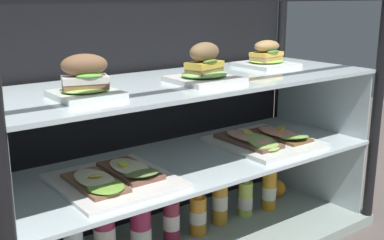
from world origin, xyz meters
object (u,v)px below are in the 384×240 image
(juice_bottle_front_middle, at_px, (105,237))
(juice_bottle_front_right_end, at_px, (198,214))
(open_sandwich_tray_center, at_px, (115,178))
(orange_fruit_beside_bottles, at_px, (277,188))
(plated_roll_sandwich_near_right_corner, at_px, (205,69))
(juice_bottle_near_post, at_px, (171,220))
(plated_roll_sandwich_mid_left, at_px, (85,81))
(plated_roll_sandwich_center, at_px, (267,57))
(juice_bottle_tucked_behind, at_px, (220,199))
(juice_bottle_back_center, at_px, (245,198))
(open_sandwich_tray_near_right_corner, at_px, (264,140))
(juice_bottle_back_right, at_px, (141,229))
(juice_bottle_front_second, at_px, (269,189))

(juice_bottle_front_middle, distance_m, juice_bottle_front_right_end, 0.38)
(open_sandwich_tray_center, distance_m, orange_fruit_beside_bottles, 0.93)
(plated_roll_sandwich_near_right_corner, distance_m, open_sandwich_tray_center, 0.45)
(orange_fruit_beside_bottles, bearing_deg, juice_bottle_near_post, -174.47)
(plated_roll_sandwich_mid_left, xyz_separation_m, open_sandwich_tray_center, (0.09, 0.02, -0.31))
(plated_roll_sandwich_near_right_corner, xyz_separation_m, plated_roll_sandwich_center, (0.41, 0.13, -0.01))
(juice_bottle_tucked_behind, bearing_deg, orange_fruit_beside_bottles, 6.77)
(orange_fruit_beside_bottles, bearing_deg, juice_bottle_tucked_behind, -173.23)
(juice_bottle_front_middle, relative_size, juice_bottle_back_center, 1.15)
(plated_roll_sandwich_mid_left, bearing_deg, open_sandwich_tray_near_right_corner, 2.43)
(open_sandwich_tray_center, relative_size, juice_bottle_front_right_end, 1.83)
(open_sandwich_tray_near_right_corner, bearing_deg, juice_bottle_near_post, 170.02)
(juice_bottle_back_right, bearing_deg, juice_bottle_front_second, -0.68)
(plated_roll_sandwich_center, xyz_separation_m, orange_fruit_beside_bottles, (0.13, 0.03, -0.60))
(plated_roll_sandwich_near_right_corner, bearing_deg, juice_bottle_tucked_behind, 34.33)
(plated_roll_sandwich_mid_left, relative_size, plated_roll_sandwich_center, 0.86)
(plated_roll_sandwich_center, distance_m, juice_bottle_back_right, 0.82)
(plated_roll_sandwich_center, bearing_deg, juice_bottle_front_second, -76.96)
(juice_bottle_front_right_end, xyz_separation_m, orange_fruit_beside_bottles, (0.49, 0.06, -0.04))
(open_sandwich_tray_near_right_corner, xyz_separation_m, juice_bottle_near_post, (-0.39, 0.07, -0.25))
(plated_roll_sandwich_center, relative_size, juice_bottle_front_right_end, 1.02)
(juice_bottle_front_middle, xyz_separation_m, juice_bottle_near_post, (0.26, -0.02, -0.01))
(juice_bottle_front_middle, height_order, juice_bottle_back_right, juice_bottle_back_right)
(juice_bottle_near_post, xyz_separation_m, juice_bottle_tucked_behind, (0.24, 0.02, 0.01))
(juice_bottle_back_center, distance_m, juice_bottle_front_second, 0.12)
(plated_roll_sandwich_near_right_corner, xyz_separation_m, juice_bottle_back_center, (0.30, 0.11, -0.57))
(open_sandwich_tray_near_right_corner, height_order, juice_bottle_near_post, open_sandwich_tray_near_right_corner)
(juice_bottle_near_post, distance_m, juice_bottle_tucked_behind, 0.24)
(open_sandwich_tray_near_right_corner, height_order, juice_bottle_back_right, open_sandwich_tray_near_right_corner)
(plated_roll_sandwich_center, relative_size, juice_bottle_front_second, 0.87)
(juice_bottle_front_middle, bearing_deg, juice_bottle_front_second, -1.95)
(plated_roll_sandwich_mid_left, xyz_separation_m, juice_bottle_back_right, (0.22, 0.10, -0.55))
(open_sandwich_tray_near_right_corner, relative_size, juice_bottle_back_center, 1.85)
(plated_roll_sandwich_near_right_corner, bearing_deg, open_sandwich_tray_near_right_corner, 5.96)
(juice_bottle_back_right, bearing_deg, juice_bottle_front_right_end, -0.46)
(juice_bottle_near_post, bearing_deg, juice_bottle_front_right_end, -1.11)
(plated_roll_sandwich_near_right_corner, height_order, juice_bottle_back_center, plated_roll_sandwich_near_right_corner)
(open_sandwich_tray_center, distance_m, open_sandwich_tray_near_right_corner, 0.65)
(juice_bottle_back_center, bearing_deg, juice_bottle_back_right, -178.83)
(juice_bottle_front_middle, xyz_separation_m, juice_bottle_tucked_behind, (0.50, -0.00, 0.00))
(open_sandwich_tray_near_right_corner, distance_m, juice_bottle_tucked_behind, 0.29)
(juice_bottle_front_middle, bearing_deg, juice_bottle_back_center, -0.72)
(juice_bottle_front_middle, relative_size, juice_bottle_front_second, 0.97)
(juice_bottle_front_middle, height_order, juice_bottle_front_second, juice_bottle_front_second)
(open_sandwich_tray_center, relative_size, juice_bottle_front_second, 1.57)
(open_sandwich_tray_near_right_corner, distance_m, juice_bottle_back_center, 0.27)
(open_sandwich_tray_center, relative_size, open_sandwich_tray_near_right_corner, 1.00)
(open_sandwich_tray_center, relative_size, juice_bottle_near_post, 1.66)
(open_sandwich_tray_near_right_corner, distance_m, juice_bottle_near_post, 0.47)
(plated_roll_sandwich_mid_left, height_order, juice_bottle_tucked_behind, plated_roll_sandwich_mid_left)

